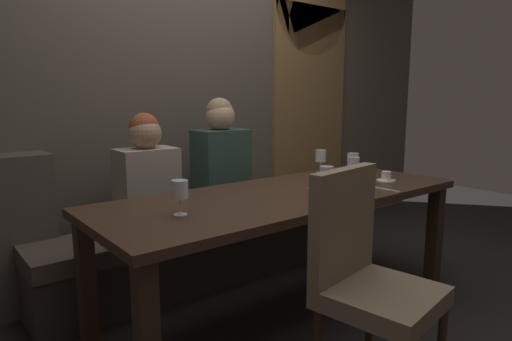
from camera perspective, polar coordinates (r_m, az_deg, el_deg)
ground at (r=2.78m, az=3.69°, el=-17.90°), size 9.00×9.00×0.00m
back_wall_tiled at (r=3.47m, az=-10.13°, el=13.05°), size 6.00×0.12×3.00m
arched_door at (r=4.23m, az=6.93°, el=10.65°), size 0.90×0.05×2.55m
dining_table at (r=2.55m, az=3.84°, el=-4.76°), size 2.20×0.84×0.74m
banquette_bench at (r=3.20m, az=-4.89°, el=-9.69°), size 2.50×0.44×0.45m
chair_near_side at (r=1.96m, az=13.86°, el=-12.32°), size 0.50×0.50×0.98m
diner_redhead at (r=2.83m, az=-13.93°, el=-0.62°), size 0.36×0.24×0.73m
diner_bearded at (r=3.09m, az=-4.55°, el=1.31°), size 0.36×0.24×0.82m
wine_glass_end_left at (r=2.45m, az=9.10°, el=-0.65°), size 0.08×0.08×0.16m
wine_glass_near_left at (r=3.19m, az=8.35°, el=1.82°), size 0.08×0.08×0.16m
wine_glass_far_right at (r=2.05m, az=-9.81°, el=-2.65°), size 0.08×0.08×0.16m
wine_glass_far_left at (r=2.85m, az=12.45°, el=0.77°), size 0.08×0.08×0.16m
wine_glass_near_right at (r=3.04m, az=12.40°, el=1.32°), size 0.08×0.08×0.16m
espresso_cup at (r=2.97m, az=16.46°, el=-0.83°), size 0.12×0.12×0.06m
fork_on_table at (r=2.69m, az=16.49°, el=-2.36°), size 0.02×0.17×0.01m
folded_napkin at (r=2.62m, az=8.14°, el=-2.36°), size 0.14×0.14×0.01m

